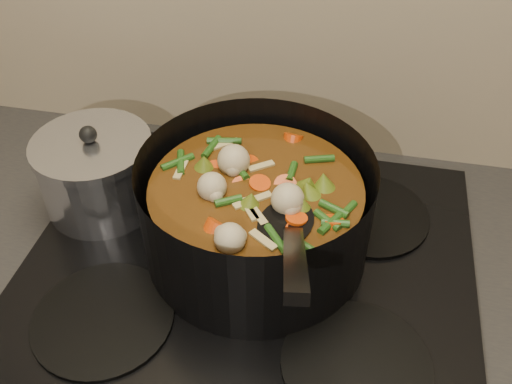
# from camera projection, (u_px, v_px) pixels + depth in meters

# --- Properties ---
(stovetop) EXTENTS (0.62, 0.54, 0.03)m
(stovetop) POSITION_uv_depth(u_px,v_px,m) (248.00, 267.00, 0.80)
(stovetop) COLOR black
(stovetop) RESTS_ON counter
(stockpot) EXTENTS (0.32, 0.42, 0.23)m
(stockpot) POSITION_uv_depth(u_px,v_px,m) (256.00, 212.00, 0.77)
(stockpot) COLOR black
(stockpot) RESTS_ON stovetop
(saucepan) EXTENTS (0.17, 0.17, 0.14)m
(saucepan) POSITION_uv_depth(u_px,v_px,m) (97.00, 173.00, 0.85)
(saucepan) COLOR silver
(saucepan) RESTS_ON stovetop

